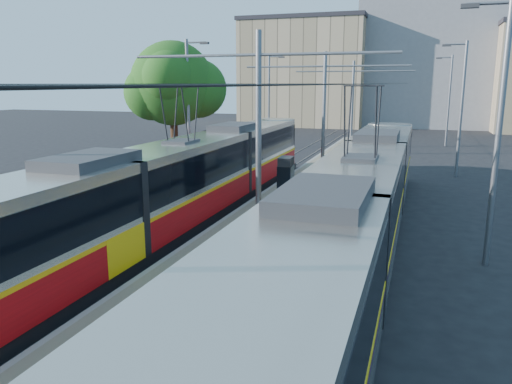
% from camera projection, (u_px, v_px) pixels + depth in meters
% --- Properties ---
extents(ground, '(160.00, 160.00, 0.00)m').
position_uv_depth(ground, '(142.00, 352.00, 10.54)').
color(ground, black).
rests_on(ground, ground).
extents(platform, '(4.00, 50.00, 0.30)m').
position_uv_depth(platform, '(311.00, 188.00, 26.28)').
color(platform, gray).
rests_on(platform, ground).
extents(tactile_strip_left, '(0.70, 50.00, 0.01)m').
position_uv_depth(tactile_strip_left, '(285.00, 184.00, 26.69)').
color(tactile_strip_left, gray).
rests_on(tactile_strip_left, platform).
extents(tactile_strip_right, '(0.70, 50.00, 0.01)m').
position_uv_depth(tactile_strip_right, '(339.00, 187.00, 25.80)').
color(tactile_strip_right, gray).
rests_on(tactile_strip_right, platform).
extents(rails, '(8.71, 70.00, 0.03)m').
position_uv_depth(rails, '(311.00, 191.00, 26.31)').
color(rails, gray).
rests_on(rails, ground).
extents(tram_left, '(2.43, 29.02, 5.50)m').
position_uv_depth(tram_left, '(182.00, 182.00, 19.87)').
color(tram_left, black).
rests_on(tram_left, ground).
extents(tram_right, '(2.43, 29.94, 5.50)m').
position_uv_depth(tram_right, '(358.00, 205.00, 15.55)').
color(tram_right, black).
rests_on(tram_right, ground).
extents(catenary, '(9.20, 70.00, 7.00)m').
position_uv_depth(catenary, '(300.00, 107.00, 22.71)').
color(catenary, slate).
rests_on(catenary, platform).
extents(street_lamps, '(15.18, 38.22, 8.00)m').
position_uv_depth(street_lamps, '(327.00, 108.00, 29.13)').
color(street_lamps, slate).
rests_on(street_lamps, ground).
extents(shelter, '(0.66, 1.01, 2.14)m').
position_uv_depth(shelter, '(286.00, 180.00, 21.85)').
color(shelter, black).
rests_on(shelter, platform).
extents(tree, '(5.56, 5.14, 8.08)m').
position_uv_depth(tree, '(179.00, 85.00, 30.19)').
color(tree, '#382314').
rests_on(tree, ground).
extents(building_left, '(16.32, 12.24, 13.95)m').
position_uv_depth(building_left, '(307.00, 73.00, 67.78)').
color(building_left, tan).
rests_on(building_left, ground).
extents(building_centre, '(18.36, 14.28, 17.70)m').
position_uv_depth(building_centre, '(432.00, 58.00, 66.19)').
color(building_centre, gray).
rests_on(building_centre, ground).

